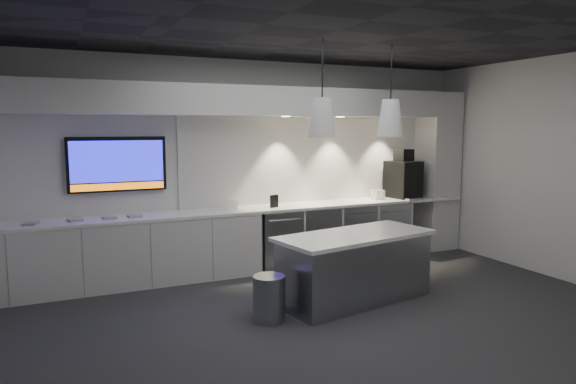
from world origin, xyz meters
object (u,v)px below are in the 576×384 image
island (355,267)px  coffee_machine (403,178)px  wall_tv (117,164)px  bin (269,298)px

island → coffee_machine: size_ratio=2.56×
wall_tv → island: size_ratio=0.62×
bin → coffee_machine: 3.83m
coffee_machine → bin: bearing=-156.2°
island → bin: size_ratio=4.15×
wall_tv → bin: bearing=-60.0°
island → coffee_machine: bearing=31.0°
bin → wall_tv: bearing=120.0°
wall_tv → island: bearing=-39.6°
island → coffee_machine: (1.99, 1.75, 0.82)m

